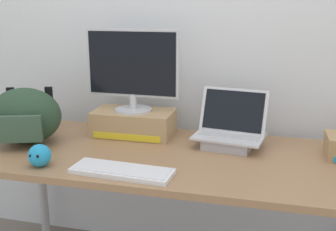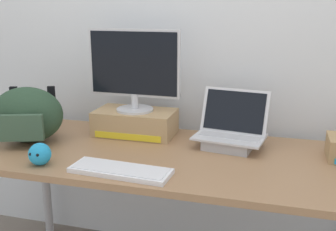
# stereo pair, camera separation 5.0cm
# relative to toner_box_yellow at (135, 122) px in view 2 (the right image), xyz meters

# --- Properties ---
(back_wall) EXTENTS (7.00, 0.10, 2.60)m
(back_wall) POSITION_rel_toner_box_yellow_xyz_m (0.24, 0.25, 0.49)
(back_wall) COLOR silver
(back_wall) RESTS_ON ground
(desk) EXTENTS (1.87, 0.76, 0.75)m
(desk) POSITION_rel_toner_box_yellow_xyz_m (0.24, -0.23, -0.13)
(desk) COLOR #99704C
(desk) RESTS_ON ground
(toner_box_yellow) EXTENTS (0.41, 0.24, 0.13)m
(toner_box_yellow) POSITION_rel_toner_box_yellow_xyz_m (0.00, 0.00, 0.00)
(toner_box_yellow) COLOR tan
(toner_box_yellow) RESTS_ON desk
(desktop_monitor) EXTENTS (0.48, 0.19, 0.42)m
(desktop_monitor) POSITION_rel_toner_box_yellow_xyz_m (-0.00, -0.00, 0.28)
(desktop_monitor) COLOR silver
(desktop_monitor) RESTS_ON toner_box_yellow
(open_laptop) EXTENTS (0.35, 0.27, 0.27)m
(open_laptop) POSITION_rel_toner_box_yellow_xyz_m (0.51, -0.06, -0.01)
(open_laptop) COLOR #ADADB2
(open_laptop) RESTS_ON desk
(external_keyboard) EXTENTS (0.42, 0.17, 0.02)m
(external_keyboard) POSITION_rel_toner_box_yellow_xyz_m (0.12, -0.50, -0.05)
(external_keyboard) COLOR white
(external_keyboard) RESTS_ON desk
(messenger_backpack) EXTENTS (0.40, 0.33, 0.28)m
(messenger_backpack) POSITION_rel_toner_box_yellow_xyz_m (-0.46, -0.26, 0.07)
(messenger_backpack) COLOR #28422D
(messenger_backpack) RESTS_ON desk
(coffee_mug) EXTENTS (0.13, 0.09, 0.10)m
(coffee_mug) POSITION_rel_toner_box_yellow_xyz_m (-0.54, 0.02, -0.01)
(coffee_mug) COLOR black
(coffee_mug) RESTS_ON desk
(plush_toy) EXTENTS (0.10, 0.10, 0.10)m
(plush_toy) POSITION_rel_toner_box_yellow_xyz_m (-0.24, -0.51, -0.02)
(plush_toy) COLOR #2393CC
(plush_toy) RESTS_ON desk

